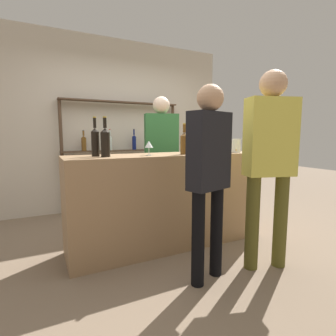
{
  "coord_description": "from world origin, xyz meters",
  "views": [
    {
      "loc": [
        -1.28,
        -2.56,
        1.24
      ],
      "look_at": [
        0.0,
        0.0,
        0.87
      ],
      "focal_mm": 28.0,
      "sensor_mm": 36.0,
      "label": 1
    }
  ],
  "objects_px": {
    "wine_glass": "(149,145)",
    "cork_jar": "(236,146)",
    "counter_bottle_1": "(184,143)",
    "counter_bottle_3": "(95,141)",
    "server_behind_counter": "(161,150)",
    "customer_center": "(209,167)",
    "counter_bottle_4": "(208,141)",
    "counter_bottle_0": "(105,141)",
    "customer_right": "(270,154)",
    "counter_bottle_2": "(199,140)"
  },
  "relations": [
    {
      "from": "customer_right",
      "to": "counter_bottle_0",
      "type": "bearing_deg",
      "value": 74.91
    },
    {
      "from": "counter_bottle_3",
      "to": "customer_center",
      "type": "xyz_separation_m",
      "value": [
        0.74,
        -0.84,
        -0.2
      ]
    },
    {
      "from": "counter_bottle_1",
      "to": "counter_bottle_4",
      "type": "height_order",
      "value": "counter_bottle_4"
    },
    {
      "from": "customer_center",
      "to": "server_behind_counter",
      "type": "bearing_deg",
      "value": -26.6
    },
    {
      "from": "customer_right",
      "to": "server_behind_counter",
      "type": "relative_size",
      "value": 1.03
    },
    {
      "from": "counter_bottle_0",
      "to": "counter_bottle_3",
      "type": "bearing_deg",
      "value": 128.59
    },
    {
      "from": "customer_right",
      "to": "cork_jar",
      "type": "bearing_deg",
      "value": -2.7
    },
    {
      "from": "counter_bottle_2",
      "to": "server_behind_counter",
      "type": "relative_size",
      "value": 0.21
    },
    {
      "from": "counter_bottle_0",
      "to": "counter_bottle_4",
      "type": "xyz_separation_m",
      "value": [
        1.18,
        0.01,
        -0.01
      ]
    },
    {
      "from": "counter_bottle_1",
      "to": "wine_glass",
      "type": "xyz_separation_m",
      "value": [
        -0.39,
        0.04,
        -0.02
      ]
    },
    {
      "from": "counter_bottle_0",
      "to": "customer_center",
      "type": "distance_m",
      "value": 1.02
    },
    {
      "from": "counter_bottle_2",
      "to": "customer_center",
      "type": "bearing_deg",
      "value": -118.58
    },
    {
      "from": "customer_center",
      "to": "server_behind_counter",
      "type": "height_order",
      "value": "server_behind_counter"
    },
    {
      "from": "server_behind_counter",
      "to": "counter_bottle_1",
      "type": "bearing_deg",
      "value": 7.18
    },
    {
      "from": "counter_bottle_1",
      "to": "server_behind_counter",
      "type": "height_order",
      "value": "server_behind_counter"
    },
    {
      "from": "counter_bottle_2",
      "to": "customer_center",
      "type": "xyz_separation_m",
      "value": [
        -0.5,
        -0.92,
        -0.2
      ]
    },
    {
      "from": "counter_bottle_0",
      "to": "customer_right",
      "type": "height_order",
      "value": "customer_right"
    },
    {
      "from": "counter_bottle_0",
      "to": "counter_bottle_1",
      "type": "distance_m",
      "value": 0.83
    },
    {
      "from": "counter_bottle_4",
      "to": "customer_center",
      "type": "relative_size",
      "value": 0.21
    },
    {
      "from": "wine_glass",
      "to": "customer_right",
      "type": "height_order",
      "value": "customer_right"
    },
    {
      "from": "counter_bottle_3",
      "to": "wine_glass",
      "type": "bearing_deg",
      "value": -12.15
    },
    {
      "from": "counter_bottle_2",
      "to": "counter_bottle_4",
      "type": "height_order",
      "value": "counter_bottle_2"
    },
    {
      "from": "wine_glass",
      "to": "server_behind_counter",
      "type": "xyz_separation_m",
      "value": [
        0.5,
        0.76,
        -0.11
      ]
    },
    {
      "from": "cork_jar",
      "to": "counter_bottle_4",
      "type": "bearing_deg",
      "value": 170.72
    },
    {
      "from": "counter_bottle_1",
      "to": "customer_right",
      "type": "bearing_deg",
      "value": -59.12
    },
    {
      "from": "wine_glass",
      "to": "cork_jar",
      "type": "xyz_separation_m",
      "value": [
        1.12,
        -0.04,
        -0.03
      ]
    },
    {
      "from": "customer_center",
      "to": "counter_bottle_2",
      "type": "bearing_deg",
      "value": -44.78
    },
    {
      "from": "wine_glass",
      "to": "counter_bottle_3",
      "type": "bearing_deg",
      "value": 167.85
    },
    {
      "from": "server_behind_counter",
      "to": "customer_center",
      "type": "bearing_deg",
      "value": 4.48
    },
    {
      "from": "counter_bottle_0",
      "to": "counter_bottle_4",
      "type": "height_order",
      "value": "counter_bottle_0"
    },
    {
      "from": "wine_glass",
      "to": "counter_bottle_2",
      "type": "bearing_deg",
      "value": 14.72
    },
    {
      "from": "counter_bottle_4",
      "to": "server_behind_counter",
      "type": "bearing_deg",
      "value": 108.02
    },
    {
      "from": "customer_center",
      "to": "server_behind_counter",
      "type": "xyz_separation_m",
      "value": [
        0.27,
        1.5,
        0.05
      ]
    },
    {
      "from": "wine_glass",
      "to": "cork_jar",
      "type": "height_order",
      "value": "cork_jar"
    },
    {
      "from": "cork_jar",
      "to": "server_behind_counter",
      "type": "xyz_separation_m",
      "value": [
        -0.62,
        0.8,
        -0.08
      ]
    },
    {
      "from": "customer_center",
      "to": "customer_right",
      "type": "bearing_deg",
      "value": -112.03
    },
    {
      "from": "counter_bottle_4",
      "to": "wine_glass",
      "type": "relative_size",
      "value": 2.29
    },
    {
      "from": "counter_bottle_4",
      "to": "customer_right",
      "type": "relative_size",
      "value": 0.19
    },
    {
      "from": "counter_bottle_0",
      "to": "counter_bottle_2",
      "type": "bearing_deg",
      "value": 8.54
    },
    {
      "from": "counter_bottle_1",
      "to": "counter_bottle_4",
      "type": "bearing_deg",
      "value": 10.47
    },
    {
      "from": "counter_bottle_1",
      "to": "counter_bottle_4",
      "type": "distance_m",
      "value": 0.36
    },
    {
      "from": "wine_glass",
      "to": "counter_bottle_1",
      "type": "bearing_deg",
      "value": -6.14
    },
    {
      "from": "counter_bottle_2",
      "to": "wine_glass",
      "type": "height_order",
      "value": "counter_bottle_2"
    },
    {
      "from": "counter_bottle_4",
      "to": "wine_glass",
      "type": "bearing_deg",
      "value": -178.26
    },
    {
      "from": "counter_bottle_0",
      "to": "counter_bottle_2",
      "type": "distance_m",
      "value": 1.18
    },
    {
      "from": "counter_bottle_2",
      "to": "server_behind_counter",
      "type": "bearing_deg",
      "value": 111.72
    },
    {
      "from": "customer_center",
      "to": "wine_glass",
      "type": "bearing_deg",
      "value": 0.98
    },
    {
      "from": "counter_bottle_1",
      "to": "customer_center",
      "type": "relative_size",
      "value": 0.2
    },
    {
      "from": "counter_bottle_1",
      "to": "counter_bottle_3",
      "type": "relative_size",
      "value": 0.86
    },
    {
      "from": "wine_glass",
      "to": "server_behind_counter",
      "type": "relative_size",
      "value": 0.09
    }
  ]
}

